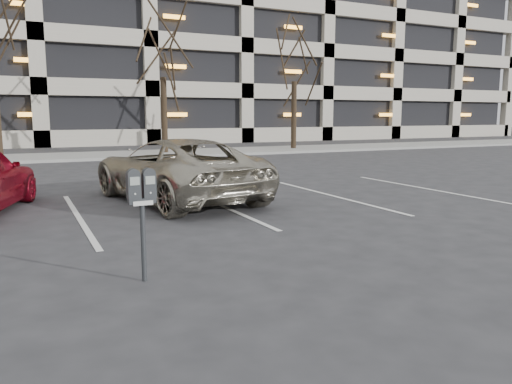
% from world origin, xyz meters
% --- Properties ---
extents(ground, '(140.00, 140.00, 0.00)m').
position_xyz_m(ground, '(0.00, 0.00, 0.00)').
color(ground, '#28282B').
rests_on(ground, ground).
extents(sidewalk, '(80.00, 4.00, 0.12)m').
position_xyz_m(sidewalk, '(0.00, 16.00, 0.06)').
color(sidewalk, gray).
rests_on(sidewalk, ground).
extents(stall_lines, '(16.90, 5.20, 0.00)m').
position_xyz_m(stall_lines, '(-1.40, 2.30, 0.01)').
color(stall_lines, silver).
rests_on(stall_lines, ground).
extents(parking_garage, '(52.00, 20.00, 19.00)m').
position_xyz_m(parking_garage, '(12.00, 33.84, 9.26)').
color(parking_garage, black).
rests_on(parking_garage, ground).
extents(tree_c, '(3.52, 3.52, 8.01)m').
position_xyz_m(tree_c, '(4.00, 16.00, 5.78)').
color(tree_c, black).
rests_on(tree_c, ground).
extents(tree_d, '(3.53, 3.53, 8.02)m').
position_xyz_m(tree_d, '(11.00, 16.00, 5.79)').
color(tree_d, black).
rests_on(tree_d, ground).
extents(parking_meter, '(0.32, 0.14, 1.25)m').
position_xyz_m(parking_meter, '(-1.13, -1.78, 0.96)').
color(parking_meter, black).
rests_on(parking_meter, ground).
extents(suv_silver, '(3.11, 5.22, 1.37)m').
position_xyz_m(suv_silver, '(0.76, 3.30, 0.68)').
color(suv_silver, '#A8A18F').
rests_on(suv_silver, ground).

